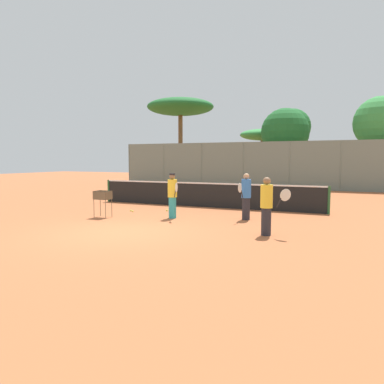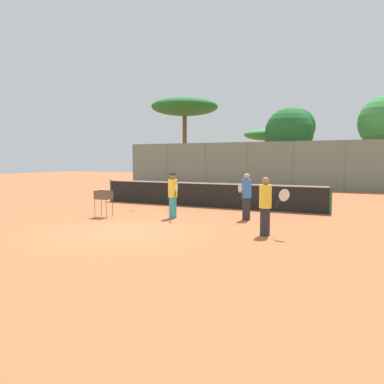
{
  "view_description": "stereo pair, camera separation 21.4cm",
  "coord_description": "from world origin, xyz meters",
  "px_view_note": "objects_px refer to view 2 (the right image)",
  "views": [
    {
      "loc": [
        6.23,
        -8.74,
        2.09
      ],
      "look_at": [
        1.1,
        2.48,
        1.0
      ],
      "focal_mm": 35.0,
      "sensor_mm": 36.0,
      "label": 1
    },
    {
      "loc": [
        6.42,
        -8.65,
        2.09
      ],
      "look_at": [
        1.1,
        2.48,
        1.0
      ],
      "focal_mm": 35.0,
      "sensor_mm": 36.0,
      "label": 2
    }
  ],
  "objects_px": {
    "player_white_outfit": "(246,196)",
    "player_yellow_shirt": "(266,206)",
    "ball_cart": "(103,197)",
    "tennis_net": "(206,194)",
    "parked_car": "(365,179)",
    "player_red_cap": "(173,195)"
  },
  "relations": [
    {
      "from": "tennis_net",
      "to": "player_yellow_shirt",
      "type": "distance_m",
      "value": 6.24
    },
    {
      "from": "player_red_cap",
      "to": "parked_car",
      "type": "xyz_separation_m",
      "value": [
        5.94,
        18.05,
        -0.17
      ]
    },
    {
      "from": "player_red_cap",
      "to": "player_yellow_shirt",
      "type": "bearing_deg",
      "value": 24.06
    },
    {
      "from": "player_white_outfit",
      "to": "player_yellow_shirt",
      "type": "relative_size",
      "value": 1.0
    },
    {
      "from": "player_yellow_shirt",
      "to": "parked_car",
      "type": "bearing_deg",
      "value": 90.34
    },
    {
      "from": "player_yellow_shirt",
      "to": "tennis_net",
      "type": "bearing_deg",
      "value": 135.24
    },
    {
      "from": "tennis_net",
      "to": "parked_car",
      "type": "height_order",
      "value": "parked_car"
    },
    {
      "from": "player_white_outfit",
      "to": "tennis_net",
      "type": "bearing_deg",
      "value": -126.96
    },
    {
      "from": "player_white_outfit",
      "to": "player_red_cap",
      "type": "xyz_separation_m",
      "value": [
        -2.46,
        -0.75,
        0.0
      ]
    },
    {
      "from": "player_white_outfit",
      "to": "player_yellow_shirt",
      "type": "distance_m",
      "value": 2.65
    },
    {
      "from": "player_white_outfit",
      "to": "ball_cart",
      "type": "xyz_separation_m",
      "value": [
        -4.83,
        -1.61,
        -0.1
      ]
    },
    {
      "from": "parked_car",
      "to": "tennis_net",
      "type": "bearing_deg",
      "value": -112.45
    },
    {
      "from": "tennis_net",
      "to": "ball_cart",
      "type": "bearing_deg",
      "value": -118.04
    },
    {
      "from": "player_red_cap",
      "to": "player_yellow_shirt",
      "type": "distance_m",
      "value": 4.05
    },
    {
      "from": "player_white_outfit",
      "to": "parked_car",
      "type": "xyz_separation_m",
      "value": [
        3.49,
        17.3,
        -0.16
      ]
    },
    {
      "from": "player_red_cap",
      "to": "ball_cart",
      "type": "height_order",
      "value": "player_red_cap"
    },
    {
      "from": "player_white_outfit",
      "to": "ball_cart",
      "type": "relative_size",
      "value": 1.68
    },
    {
      "from": "tennis_net",
      "to": "player_red_cap",
      "type": "relative_size",
      "value": 6.49
    },
    {
      "from": "player_yellow_shirt",
      "to": "parked_car",
      "type": "distance_m",
      "value": 19.76
    },
    {
      "from": "tennis_net",
      "to": "ball_cart",
      "type": "xyz_separation_m",
      "value": [
        -2.22,
        -4.16,
        0.16
      ]
    },
    {
      "from": "player_white_outfit",
      "to": "parked_car",
      "type": "height_order",
      "value": "player_white_outfit"
    },
    {
      "from": "tennis_net",
      "to": "player_yellow_shirt",
      "type": "bearing_deg",
      "value": -51.54
    }
  ]
}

